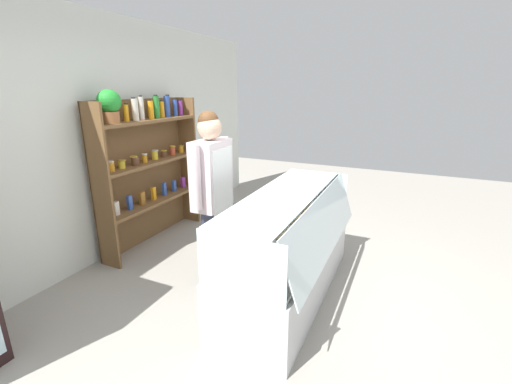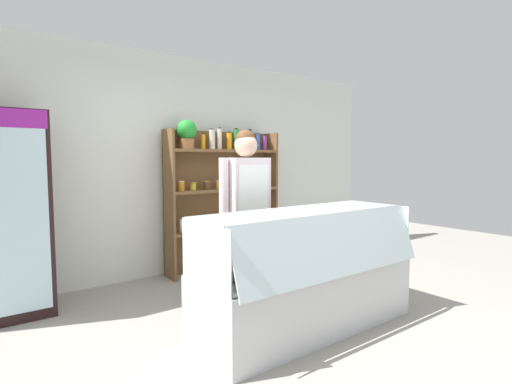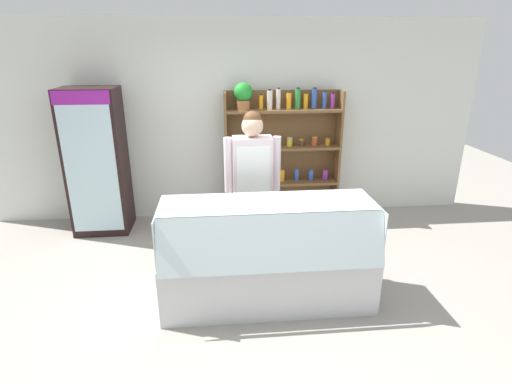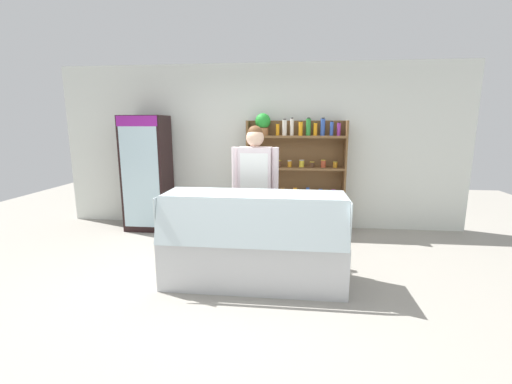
# 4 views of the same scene
# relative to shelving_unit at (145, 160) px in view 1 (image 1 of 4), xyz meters

# --- Properties ---
(ground_plane) EXTENTS (12.00, 12.00, 0.00)m
(ground_plane) POSITION_rel_shelving_unit_xyz_m (-0.57, -1.99, -1.07)
(ground_plane) COLOR gray
(back_wall) EXTENTS (6.80, 0.10, 2.70)m
(back_wall) POSITION_rel_shelving_unit_xyz_m (-0.57, 0.24, 0.28)
(back_wall) COLOR silver
(back_wall) RESTS_ON ground
(shelving_unit) EXTENTS (1.57, 0.29, 1.90)m
(shelving_unit) POSITION_rel_shelving_unit_xyz_m (0.00, 0.00, 0.00)
(shelving_unit) COLOR brown
(shelving_unit) RESTS_ON ground
(deli_display_case) EXTENTS (1.97, 0.76, 1.01)m
(deli_display_case) POSITION_rel_shelving_unit_xyz_m (-0.40, -2.01, -0.76)
(deli_display_case) COLOR silver
(deli_display_case) RESTS_ON ground
(shop_clerk) EXTENTS (0.60, 0.25, 1.72)m
(shop_clerk) POSITION_rel_shelving_unit_xyz_m (-0.47, -1.25, -0.05)
(shop_clerk) COLOR #383D51
(shop_clerk) RESTS_ON ground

